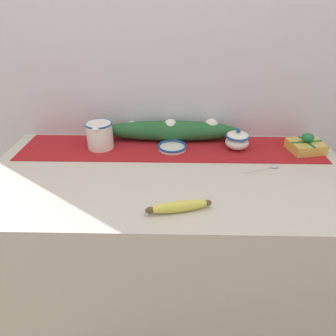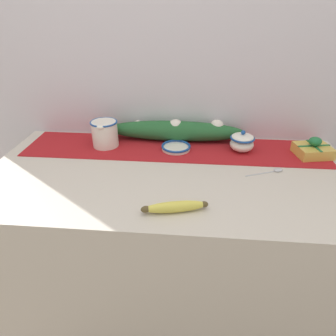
{
  "view_description": "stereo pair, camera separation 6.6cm",
  "coord_description": "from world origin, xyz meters",
  "px_view_note": "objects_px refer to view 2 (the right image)",
  "views": [
    {
      "loc": [
        0.02,
        -1.04,
        1.48
      ],
      "look_at": [
        -0.0,
        -0.06,
        0.92
      ],
      "focal_mm": 32.0,
      "sensor_mm": 36.0,
      "label": 1
    },
    {
      "loc": [
        0.08,
        -1.04,
        1.48
      ],
      "look_at": [
        -0.0,
        -0.06,
        0.92
      ],
      "focal_mm": 32.0,
      "sensor_mm": 36.0,
      "label": 2
    }
  ],
  "objects_px": {
    "cream_pitcher": "(105,133)",
    "banana": "(175,207)",
    "sugar_bowl": "(242,142)",
    "small_dish": "(176,147)",
    "spoon": "(276,170)",
    "gift_box": "(313,150)"
  },
  "relations": [
    {
      "from": "cream_pitcher",
      "to": "spoon",
      "type": "relative_size",
      "value": 0.91
    },
    {
      "from": "sugar_bowl",
      "to": "banana",
      "type": "bearing_deg",
      "value": -119.77
    },
    {
      "from": "cream_pitcher",
      "to": "gift_box",
      "type": "relative_size",
      "value": 0.89
    },
    {
      "from": "sugar_bowl",
      "to": "spoon",
      "type": "height_order",
      "value": "sugar_bowl"
    },
    {
      "from": "spoon",
      "to": "gift_box",
      "type": "relative_size",
      "value": 0.97
    },
    {
      "from": "small_dish",
      "to": "sugar_bowl",
      "type": "bearing_deg",
      "value": 2.01
    },
    {
      "from": "cream_pitcher",
      "to": "banana",
      "type": "height_order",
      "value": "cream_pitcher"
    },
    {
      "from": "small_dish",
      "to": "gift_box",
      "type": "distance_m",
      "value": 0.6
    },
    {
      "from": "spoon",
      "to": "gift_box",
      "type": "xyz_separation_m",
      "value": [
        0.19,
        0.16,
        0.03
      ]
    },
    {
      "from": "gift_box",
      "to": "sugar_bowl",
      "type": "bearing_deg",
      "value": 176.51
    },
    {
      "from": "banana",
      "to": "spoon",
      "type": "relative_size",
      "value": 1.38
    },
    {
      "from": "cream_pitcher",
      "to": "banana",
      "type": "distance_m",
      "value": 0.6
    },
    {
      "from": "cream_pitcher",
      "to": "spoon",
      "type": "height_order",
      "value": "cream_pitcher"
    },
    {
      "from": "sugar_bowl",
      "to": "spoon",
      "type": "xyz_separation_m",
      "value": [
        0.12,
        -0.18,
        -0.04
      ]
    },
    {
      "from": "small_dish",
      "to": "banana",
      "type": "xyz_separation_m",
      "value": [
        0.03,
        -0.46,
        0.01
      ]
    },
    {
      "from": "small_dish",
      "to": "spoon",
      "type": "height_order",
      "value": "small_dish"
    },
    {
      "from": "small_dish",
      "to": "cream_pitcher",
      "type": "bearing_deg",
      "value": 178.0
    },
    {
      "from": "sugar_bowl",
      "to": "banana",
      "type": "xyz_separation_m",
      "value": [
        -0.27,
        -0.47,
        -0.03
      ]
    },
    {
      "from": "sugar_bowl",
      "to": "small_dish",
      "type": "xyz_separation_m",
      "value": [
        -0.3,
        -0.01,
        -0.03
      ]
    },
    {
      "from": "cream_pitcher",
      "to": "small_dish",
      "type": "relative_size",
      "value": 1.08
    },
    {
      "from": "banana",
      "to": "gift_box",
      "type": "xyz_separation_m",
      "value": [
        0.58,
        0.45,
        0.01
      ]
    },
    {
      "from": "cream_pitcher",
      "to": "sugar_bowl",
      "type": "height_order",
      "value": "cream_pitcher"
    }
  ]
}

